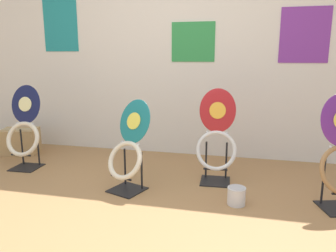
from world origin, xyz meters
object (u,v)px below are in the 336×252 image
at_px(toilet_seat_display_teal_sax, 129,148).
at_px(paint_can, 236,195).
at_px(storage_box, 20,141).
at_px(toilet_seat_display_crimson_swirl, 217,138).
at_px(toilet_seat_display_navy_moon, 24,131).

xyz_separation_m(toilet_seat_display_teal_sax, paint_can, (0.95, -0.10, -0.31)).
bearing_deg(storage_box, toilet_seat_display_teal_sax, -23.95).
xyz_separation_m(toilet_seat_display_crimson_swirl, paint_can, (0.21, -0.47, -0.35)).
height_order(toilet_seat_display_teal_sax, toilet_seat_display_navy_moon, toilet_seat_display_navy_moon).
bearing_deg(toilet_seat_display_crimson_swirl, toilet_seat_display_teal_sax, -153.62).
relative_size(toilet_seat_display_crimson_swirl, storage_box, 1.85).
bearing_deg(toilet_seat_display_navy_moon, storage_box, 132.95).
bearing_deg(toilet_seat_display_teal_sax, storage_box, 156.05).
relative_size(toilet_seat_display_teal_sax, storage_box, 1.68).
xyz_separation_m(toilet_seat_display_crimson_swirl, storage_box, (-2.46, 0.39, -0.28)).
bearing_deg(toilet_seat_display_teal_sax, toilet_seat_display_crimson_swirl, 26.38).
bearing_deg(toilet_seat_display_navy_moon, toilet_seat_display_crimson_swirl, 1.90).
relative_size(toilet_seat_display_teal_sax, toilet_seat_display_crimson_swirl, 0.91).
distance_m(toilet_seat_display_navy_moon, storage_box, 0.68).
height_order(toilet_seat_display_navy_moon, paint_can, toilet_seat_display_navy_moon).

